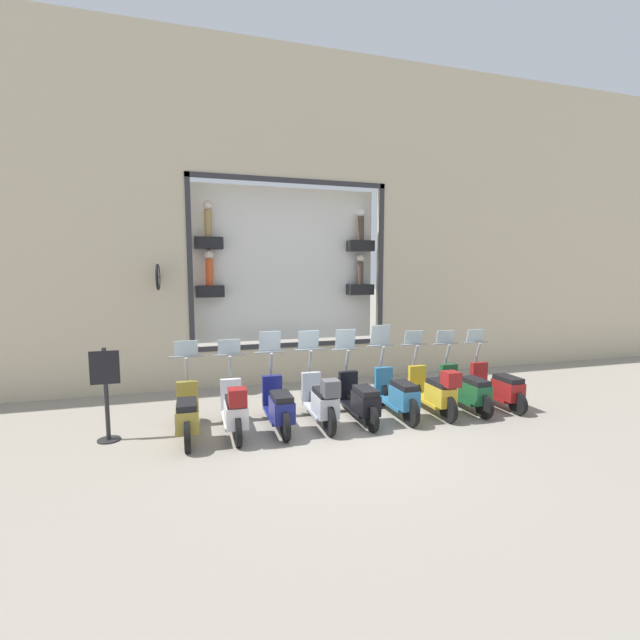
% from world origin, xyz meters
% --- Properties ---
extents(ground_plane, '(120.00, 120.00, 0.00)m').
position_xyz_m(ground_plane, '(0.00, 0.00, 0.00)').
color(ground_plane, gray).
extents(building_facade, '(1.21, 36.00, 8.16)m').
position_xyz_m(building_facade, '(3.60, 0.00, 4.15)').
color(building_facade, beige).
rests_on(building_facade, ground_plane).
extents(scooter_red_0, '(1.79, 0.61, 1.52)m').
position_xyz_m(scooter_red_0, '(0.24, -3.68, 0.41)').
color(scooter_red_0, black).
rests_on(scooter_red_0, ground_plane).
extents(scooter_green_1, '(1.79, 0.61, 1.53)m').
position_xyz_m(scooter_green_1, '(0.24, -2.90, 0.41)').
color(scooter_green_1, black).
rests_on(scooter_green_1, ground_plane).
extents(scooter_yellow_2, '(1.80, 0.61, 1.55)m').
position_xyz_m(scooter_yellow_2, '(0.18, -2.13, 0.47)').
color(scooter_yellow_2, black).
rests_on(scooter_yellow_2, ground_plane).
extents(scooter_teal_3, '(1.80, 0.60, 1.70)m').
position_xyz_m(scooter_teal_3, '(0.25, -1.35, 0.44)').
color(scooter_teal_3, black).
rests_on(scooter_teal_3, ground_plane).
extents(scooter_black_4, '(1.79, 0.60, 1.64)m').
position_xyz_m(scooter_black_4, '(0.24, -0.58, 0.42)').
color(scooter_black_4, black).
rests_on(scooter_black_4, ground_plane).
extents(scooter_silver_5, '(1.80, 0.61, 1.64)m').
position_xyz_m(scooter_silver_5, '(0.19, 0.20, 0.48)').
color(scooter_silver_5, black).
rests_on(scooter_silver_5, ground_plane).
extents(scooter_navy_6, '(1.80, 0.60, 1.66)m').
position_xyz_m(scooter_navy_6, '(0.25, 0.97, 0.43)').
color(scooter_navy_6, black).
rests_on(scooter_navy_6, ground_plane).
extents(scooter_white_7, '(1.80, 0.61, 1.54)m').
position_xyz_m(scooter_white_7, '(0.18, 1.75, 0.46)').
color(scooter_white_7, black).
rests_on(scooter_white_7, ground_plane).
extents(scooter_olive_8, '(1.80, 0.61, 1.55)m').
position_xyz_m(scooter_olive_8, '(0.24, 2.52, 0.43)').
color(scooter_olive_8, black).
rests_on(scooter_olive_8, ground_plane).
extents(shop_sign_post, '(0.36, 0.45, 1.57)m').
position_xyz_m(shop_sign_post, '(0.53, 3.79, 0.84)').
color(shop_sign_post, '#232326').
rests_on(shop_sign_post, ground_plane).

